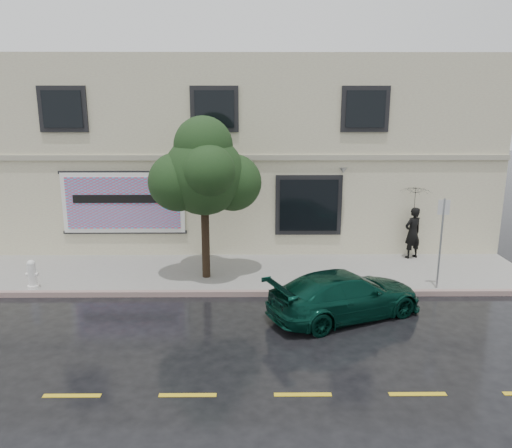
{
  "coord_description": "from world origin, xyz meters",
  "views": [
    {
      "loc": [
        1.23,
        -11.95,
        5.45
      ],
      "look_at": [
        1.35,
        2.2,
        1.96
      ],
      "focal_mm": 35.0,
      "sensor_mm": 36.0,
      "label": 1
    }
  ],
  "objects_px": {
    "car": "(345,295)",
    "street_tree": "(204,175)",
    "fire_hydrant": "(32,274)",
    "pedestrian": "(413,233)"
  },
  "relations": [
    {
      "from": "car",
      "to": "fire_hydrant",
      "type": "relative_size",
      "value": 4.85
    },
    {
      "from": "pedestrian",
      "to": "fire_hydrant",
      "type": "bearing_deg",
      "value": -11.44
    },
    {
      "from": "fire_hydrant",
      "to": "street_tree",
      "type": "bearing_deg",
      "value": -12.92
    },
    {
      "from": "pedestrian",
      "to": "street_tree",
      "type": "relative_size",
      "value": 0.41
    },
    {
      "from": "street_tree",
      "to": "fire_hydrant",
      "type": "distance_m",
      "value": 5.76
    },
    {
      "from": "fire_hydrant",
      "to": "pedestrian",
      "type": "bearing_deg",
      "value": -10.26
    },
    {
      "from": "car",
      "to": "fire_hydrant",
      "type": "bearing_deg",
      "value": 54.65
    },
    {
      "from": "car",
      "to": "street_tree",
      "type": "distance_m",
      "value": 5.4
    },
    {
      "from": "street_tree",
      "to": "fire_hydrant",
      "type": "relative_size",
      "value": 5.16
    },
    {
      "from": "car",
      "to": "street_tree",
      "type": "bearing_deg",
      "value": 31.01
    }
  ]
}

